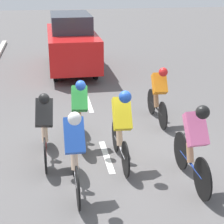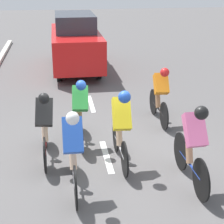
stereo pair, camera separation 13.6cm
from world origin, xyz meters
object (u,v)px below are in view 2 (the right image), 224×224
(cyclist_yellow, at_px, (121,125))
(cyclist_green, at_px, (80,110))
(cyclist_orange, at_px, (160,93))
(cyclist_blue, at_px, (73,149))
(cyclist_pink, at_px, (193,143))
(cyclist_black, at_px, (45,125))
(support_car, at_px, (76,42))

(cyclist_yellow, bearing_deg, cyclist_green, -56.87)
(cyclist_orange, bearing_deg, cyclist_green, 24.37)
(cyclist_orange, bearing_deg, cyclist_blue, 51.28)
(cyclist_pink, bearing_deg, cyclist_black, -27.57)
(cyclist_green, relative_size, cyclist_blue, 0.97)
(cyclist_pink, relative_size, cyclist_yellow, 1.03)
(cyclist_yellow, distance_m, cyclist_black, 1.46)
(cyclist_pink, height_order, cyclist_orange, cyclist_pink)
(cyclist_orange, height_order, support_car, support_car)
(cyclist_blue, distance_m, support_car, 8.35)
(cyclist_blue, bearing_deg, cyclist_pink, 177.34)
(cyclist_green, bearing_deg, cyclist_yellow, 123.13)
(cyclist_pink, relative_size, cyclist_black, 1.01)
(cyclist_yellow, height_order, support_car, support_car)
(cyclist_orange, relative_size, cyclist_yellow, 0.99)
(cyclist_pink, relative_size, support_car, 0.38)
(cyclist_orange, xyz_separation_m, cyclist_blue, (2.22, 2.77, 0.04))
(cyclist_orange, relative_size, cyclist_blue, 0.96)
(cyclist_black, height_order, cyclist_blue, cyclist_blue)
(support_car, bearing_deg, cyclist_blue, 86.34)
(cyclist_orange, bearing_deg, cyclist_pink, 85.53)
(cyclist_blue, bearing_deg, cyclist_black, -68.28)
(cyclist_pink, height_order, support_car, support_car)
(cyclist_orange, relative_size, support_car, 0.37)
(cyclist_orange, xyz_separation_m, support_car, (1.69, -5.56, 0.28))
(support_car, bearing_deg, cyclist_orange, 106.91)
(cyclist_blue, bearing_deg, support_car, -93.66)
(cyclist_pink, xyz_separation_m, cyclist_green, (1.76, -1.97, -0.04))
(cyclist_yellow, xyz_separation_m, cyclist_blue, (0.93, 0.82, -0.03))
(cyclist_orange, relative_size, cyclist_green, 0.98)
(cyclist_black, bearing_deg, cyclist_blue, 111.72)
(cyclist_blue, height_order, support_car, support_car)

